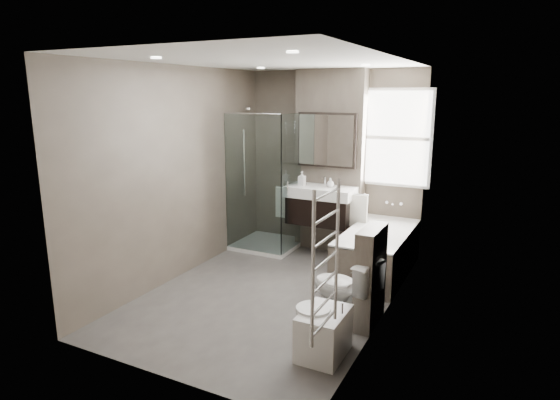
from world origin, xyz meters
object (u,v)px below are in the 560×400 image
Objects in this scene: toilet at (344,288)px; bidet at (323,332)px; bathtub at (378,250)px; vanity at (320,205)px.

toilet is 1.33× the size of bidet.
toilet reaches higher than bathtub.
bathtub is at bearing -19.37° from vanity.
vanity is at bearing -136.32° from toilet.
toilet is at bearing 93.69° from bidet.
vanity is 0.59× the size of bathtub.
bidet is (1.01, -2.43, -0.52)m from vanity.
bathtub is 2.26× the size of toilet.
toilet is 0.70m from bidet.
toilet is at bearing -88.18° from bathtub.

